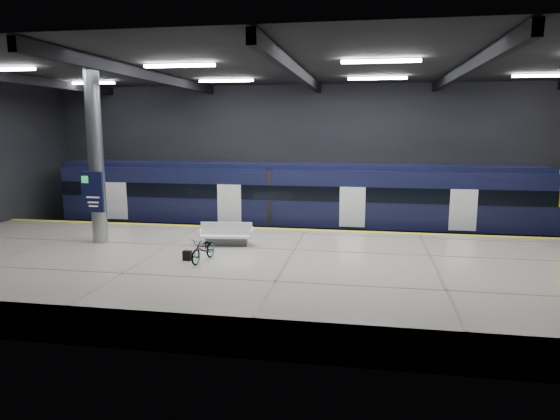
# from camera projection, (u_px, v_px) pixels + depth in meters

# --- Properties ---
(ground) EXTENTS (30.00, 30.00, 0.00)m
(ground) POSITION_uv_depth(u_px,v_px,m) (298.00, 270.00, 20.21)
(ground) COLOR black
(ground) RESTS_ON ground
(room_shell) EXTENTS (30.10, 16.10, 8.05)m
(room_shell) POSITION_uv_depth(u_px,v_px,m) (298.00, 127.00, 19.27)
(room_shell) COLOR black
(room_shell) RESTS_ON ground
(platform) EXTENTS (30.00, 11.00, 1.10)m
(platform) POSITION_uv_depth(u_px,v_px,m) (288.00, 275.00, 17.69)
(platform) COLOR #BDB2A0
(platform) RESTS_ON ground
(safety_strip) EXTENTS (30.00, 0.40, 0.01)m
(safety_strip) POSITION_uv_depth(u_px,v_px,m) (306.00, 230.00, 22.70)
(safety_strip) COLOR yellow
(safety_strip) RESTS_ON platform
(rails) EXTENTS (30.00, 1.52, 0.16)m
(rails) POSITION_uv_depth(u_px,v_px,m) (312.00, 239.00, 25.55)
(rails) COLOR gray
(rails) RESTS_ON ground
(train) EXTENTS (29.40, 2.84, 3.79)m
(train) POSITION_uv_depth(u_px,v_px,m) (329.00, 201.00, 25.08)
(train) COLOR black
(train) RESTS_ON ground
(bench) EXTENTS (2.18, 1.12, 0.92)m
(bench) POSITION_uv_depth(u_px,v_px,m) (227.00, 237.00, 19.76)
(bench) COLOR #595B60
(bench) RESTS_ON platform
(bicycle) EXTENTS (0.82, 1.70, 0.85)m
(bicycle) POSITION_uv_depth(u_px,v_px,m) (204.00, 249.00, 17.37)
(bicycle) COLOR #99999E
(bicycle) RESTS_ON platform
(pannier_bag) EXTENTS (0.32, 0.21, 0.35)m
(pannier_bag) POSITION_uv_depth(u_px,v_px,m) (187.00, 255.00, 17.51)
(pannier_bag) COLOR black
(pannier_bag) RESTS_ON platform
(info_column) EXTENTS (0.90, 0.78, 6.90)m
(info_column) POSITION_uv_depth(u_px,v_px,m) (96.00, 159.00, 19.83)
(info_column) COLOR #9EA0A5
(info_column) RESTS_ON platform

